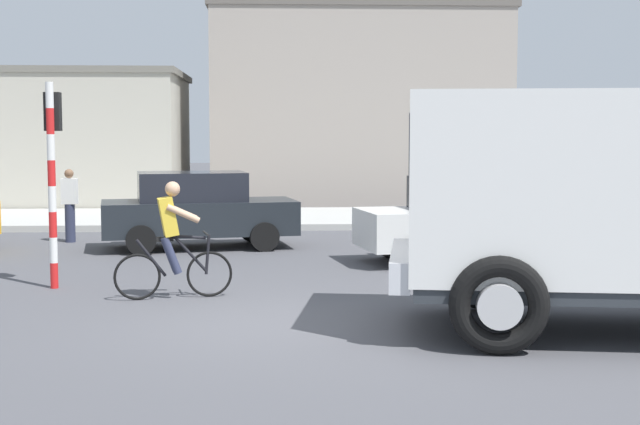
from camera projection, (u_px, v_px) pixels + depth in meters
The scene contains 10 objects.
ground_plane at pixel (281, 324), 11.45m from camera, with size 120.00×120.00×0.00m, color #4C4C51.
sidewalk_far at pixel (276, 218), 24.71m from camera, with size 80.00×5.00×0.16m, color #ADADA8.
truck_foreground at pixel (624, 196), 10.84m from camera, with size 5.74×3.45×2.90m.
cyclist at pixel (172, 240), 13.15m from camera, with size 1.70×0.57×1.72m.
traffic_light_pole at pixel (52, 156), 13.98m from camera, with size 0.24×0.43×3.20m.
car_red_near at pixel (197, 209), 18.90m from camera, with size 4.24×2.39×1.60m.
car_white_mid at pixel (469, 218), 16.91m from camera, with size 4.23×2.37×1.60m.
pedestrian_near_kerb at pixel (70, 204), 19.91m from camera, with size 0.34×0.22×1.62m.
building_corner_left at pixel (3, 139), 29.64m from camera, with size 11.92×6.24×4.39m.
building_mid_block at pixel (356, 106), 31.72m from camera, with size 10.13×5.55×6.67m.
Camera 1 is at (-0.11, -11.29, 2.44)m, focal length 50.66 mm.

